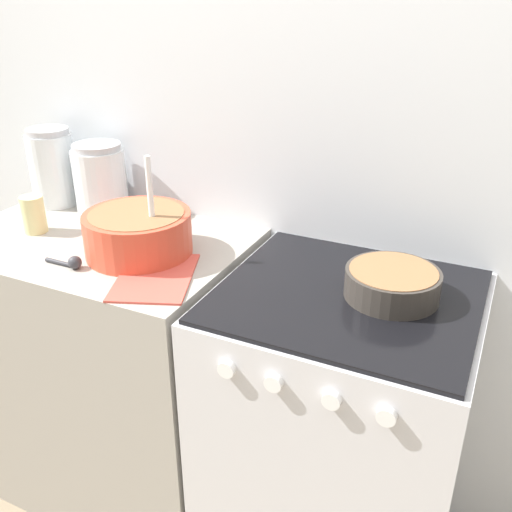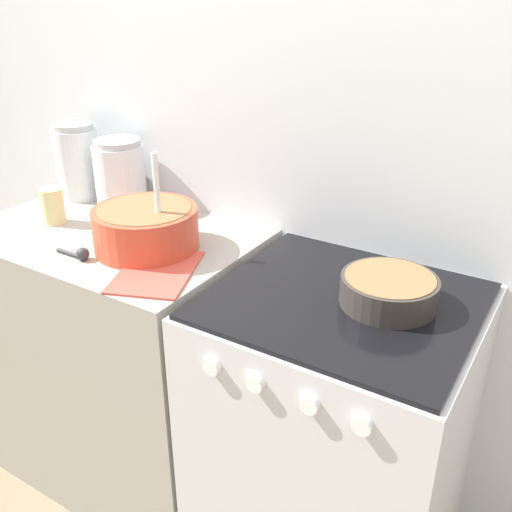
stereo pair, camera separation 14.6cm
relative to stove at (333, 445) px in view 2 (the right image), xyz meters
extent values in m
cube|color=silver|center=(-0.34, 0.32, 0.74)|extent=(4.74, 0.05, 2.40)
cube|color=#9E998E|center=(-0.77, 0.00, 0.00)|extent=(0.87, 0.58, 0.93)
cube|color=silver|center=(0.00, 0.00, -0.01)|extent=(0.64, 0.58, 0.92)
cube|color=black|center=(0.00, 0.00, 0.46)|extent=(0.62, 0.56, 0.01)
cylinder|color=white|center=(-0.18, -0.30, 0.38)|extent=(0.04, 0.02, 0.04)
cylinder|color=white|center=(-0.06, -0.30, 0.38)|extent=(0.04, 0.02, 0.04)
cylinder|color=white|center=(0.06, -0.30, 0.38)|extent=(0.04, 0.02, 0.04)
cylinder|color=white|center=(0.18, -0.30, 0.38)|extent=(0.04, 0.02, 0.04)
cylinder|color=#D84C33|center=(-0.59, -0.03, 0.52)|extent=(0.29, 0.29, 0.12)
cylinder|color=#8C603D|center=(-0.59, -0.03, 0.55)|extent=(0.26, 0.26, 0.07)
cylinder|color=white|center=(-0.54, -0.03, 0.62)|extent=(0.02, 0.02, 0.27)
cylinder|color=#38332D|center=(0.10, 0.03, 0.50)|extent=(0.23, 0.23, 0.07)
cylinder|color=#8C603D|center=(0.10, 0.03, 0.51)|extent=(0.21, 0.21, 0.06)
cylinder|color=silver|center=(-1.09, 0.19, 0.58)|extent=(0.15, 0.15, 0.24)
cylinder|color=olive|center=(-1.09, 0.19, 0.54)|extent=(0.13, 0.13, 0.14)
cylinder|color=#B2B2B7|center=(-1.09, 0.19, 0.71)|extent=(0.14, 0.14, 0.02)
cylinder|color=silver|center=(-0.89, 0.19, 0.57)|extent=(0.17, 0.17, 0.21)
cylinder|color=silver|center=(-0.89, 0.19, 0.53)|extent=(0.15, 0.15, 0.13)
cylinder|color=#B2B2B7|center=(-0.89, 0.19, 0.68)|extent=(0.15, 0.15, 0.02)
cylinder|color=beige|center=(-0.97, -0.03, 0.52)|extent=(0.07, 0.07, 0.11)
cube|color=#CC4C3F|center=(-0.47, -0.13, 0.47)|extent=(0.27, 0.32, 0.01)
cylinder|color=#333338|center=(-0.75, -0.18, 0.47)|extent=(0.09, 0.01, 0.01)
sphere|color=#333338|center=(-0.69, -0.18, 0.48)|extent=(0.04, 0.04, 0.04)
camera|label=1|loc=(0.32, -1.19, 1.14)|focal=40.00mm
camera|label=2|loc=(0.45, -1.12, 1.14)|focal=40.00mm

